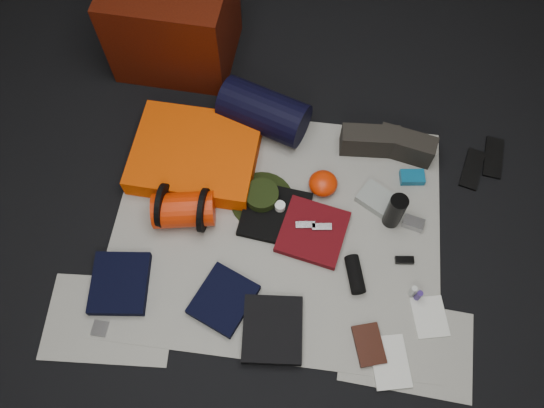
# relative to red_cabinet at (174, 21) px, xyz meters

# --- Properties ---
(floor) EXTENTS (4.50, 4.50, 0.02)m
(floor) POSITION_rel_red_cabinet_xyz_m (0.70, -1.03, -0.27)
(floor) COLOR black
(floor) RESTS_ON ground
(newspaper_mat) EXTENTS (1.60, 1.30, 0.01)m
(newspaper_mat) POSITION_rel_red_cabinet_xyz_m (0.70, -1.03, -0.26)
(newspaper_mat) COLOR #B7B6A8
(newspaper_mat) RESTS_ON floor
(newspaper_sheet_front_left) EXTENTS (0.61, 0.44, 0.00)m
(newspaper_sheet_front_left) POSITION_rel_red_cabinet_xyz_m (-0.00, -1.58, -0.26)
(newspaper_sheet_front_left) COLOR #B7B6A8
(newspaper_sheet_front_left) RESTS_ON floor
(newspaper_sheet_front_right) EXTENTS (0.60, 0.43, 0.00)m
(newspaper_sheet_front_right) POSITION_rel_red_cabinet_xyz_m (1.35, -1.53, -0.26)
(newspaper_sheet_front_right) COLOR #B7B6A8
(newspaper_sheet_front_right) RESTS_ON floor
(red_cabinet) EXTENTS (0.65, 0.55, 0.53)m
(red_cabinet) POSITION_rel_red_cabinet_xyz_m (0.00, 0.00, 0.00)
(red_cabinet) COLOR #440F04
(red_cabinet) RESTS_ON floor
(sleeping_pad) EXTENTS (0.65, 0.54, 0.11)m
(sleeping_pad) POSITION_rel_red_cabinet_xyz_m (0.23, -0.70, -0.20)
(sleeping_pad) COLOR #EB4702
(sleeping_pad) RESTS_ON newspaper_mat
(stuff_sack) EXTENTS (0.32, 0.22, 0.17)m
(stuff_sack) POSITION_rel_red_cabinet_xyz_m (0.24, -1.04, -0.17)
(stuff_sack) COLOR red
(stuff_sack) RESTS_ON newspaper_mat
(sack_strap_left) EXTENTS (0.02, 0.22, 0.22)m
(sack_strap_left) POSITION_rel_red_cabinet_xyz_m (0.14, -1.04, -0.15)
(sack_strap_left) COLOR black
(sack_strap_left) RESTS_ON newspaper_mat
(sack_strap_right) EXTENTS (0.03, 0.22, 0.22)m
(sack_strap_right) POSITION_rel_red_cabinet_xyz_m (0.34, -1.04, -0.15)
(sack_strap_right) COLOR black
(sack_strap_right) RESTS_ON newspaper_mat
(navy_duffel) EXTENTS (0.51, 0.37, 0.24)m
(navy_duffel) POSITION_rel_red_cabinet_xyz_m (0.55, -0.44, -0.14)
(navy_duffel) COLOR black
(navy_duffel) RESTS_ON newspaper_mat
(boonie_brim) EXTENTS (0.43, 0.43, 0.01)m
(boonie_brim) POSITION_rel_red_cabinet_xyz_m (0.60, -0.89, -0.25)
(boonie_brim) COLOR black
(boonie_brim) RESTS_ON newspaper_mat
(boonie_crown) EXTENTS (0.17, 0.17, 0.08)m
(boonie_crown) POSITION_rel_red_cabinet_xyz_m (0.60, -0.89, -0.21)
(boonie_crown) COLOR black
(boonie_crown) RESTS_ON boonie_brim
(hiking_boot_left) EXTENTS (0.30, 0.13, 0.15)m
(hiking_boot_left) POSITION_rel_red_cabinet_xyz_m (1.12, -0.52, -0.18)
(hiking_boot_left) COLOR black
(hiking_boot_left) RESTS_ON newspaper_mat
(hiking_boot_right) EXTENTS (0.31, 0.17, 0.15)m
(hiking_boot_right) POSITION_rel_red_cabinet_xyz_m (1.31, -0.52, -0.18)
(hiking_boot_right) COLOR black
(hiking_boot_right) RESTS_ON newspaper_mat
(flip_flop_left) EXTENTS (0.15, 0.26, 0.01)m
(flip_flop_left) POSITION_rel_red_cabinet_xyz_m (1.67, -0.57, -0.26)
(flip_flop_left) COLOR black
(flip_flop_left) RESTS_ON floor
(flip_flop_right) EXTENTS (0.12, 0.26, 0.01)m
(flip_flop_right) POSITION_rel_red_cabinet_xyz_m (1.78, -0.49, -0.26)
(flip_flop_right) COLOR black
(flip_flop_right) RESTS_ON floor
(trousers_navy_a) EXTENTS (0.29, 0.32, 0.05)m
(trousers_navy_a) POSITION_rel_red_cabinet_xyz_m (0.01, -1.42, -0.23)
(trousers_navy_a) COLOR black
(trousers_navy_a) RESTS_ON newspaper_mat
(trousers_navy_b) EXTENTS (0.33, 0.34, 0.04)m
(trousers_navy_b) POSITION_rel_red_cabinet_xyz_m (0.50, -1.43, -0.24)
(trousers_navy_b) COLOR black
(trousers_navy_b) RESTS_ON newspaper_mat
(trousers_charcoal) EXTENTS (0.29, 0.32, 0.05)m
(trousers_charcoal) POSITION_rel_red_cabinet_xyz_m (0.74, -1.54, -0.23)
(trousers_charcoal) COLOR black
(trousers_charcoal) RESTS_ON newspaper_mat
(black_tshirt) EXTENTS (0.35, 0.33, 0.03)m
(black_tshirt) POSITION_rel_red_cabinet_xyz_m (0.68, -0.97, -0.24)
(black_tshirt) COLOR black
(black_tshirt) RESTS_ON newspaper_mat
(red_shirt) EXTENTS (0.36, 0.36, 0.04)m
(red_shirt) POSITION_rel_red_cabinet_xyz_m (0.88, -1.04, -0.24)
(red_shirt) COLOR #56090E
(red_shirt) RESTS_ON newspaper_mat
(orange_stuff_sack) EXTENTS (0.18, 0.18, 0.10)m
(orange_stuff_sack) POSITION_rel_red_cabinet_xyz_m (0.90, -0.78, -0.21)
(orange_stuff_sack) COLOR red
(orange_stuff_sack) RESTS_ON newspaper_mat
(first_aid_pouch) EXTENTS (0.22, 0.21, 0.04)m
(first_aid_pouch) POSITION_rel_red_cabinet_xyz_m (1.18, -0.83, -0.23)
(first_aid_pouch) COLOR gray
(first_aid_pouch) RESTS_ON newspaper_mat
(water_bottle) EXTENTS (0.11, 0.11, 0.22)m
(water_bottle) POSITION_rel_red_cabinet_xyz_m (1.25, -0.92, -0.15)
(water_bottle) COLOR black
(water_bottle) RESTS_ON newspaper_mat
(speaker) EXTENTS (0.11, 0.19, 0.07)m
(speaker) POSITION_rel_red_cabinet_xyz_m (1.09, -1.24, -0.22)
(speaker) COLOR black
(speaker) RESTS_ON newspaper_mat
(compact_camera) EXTENTS (0.11, 0.08, 0.04)m
(compact_camera) POSITION_rel_red_cabinet_xyz_m (1.36, -0.93, -0.24)
(compact_camera) COLOR #A3A3A7
(compact_camera) RESTS_ON newspaper_mat
(cyan_case) EXTENTS (0.13, 0.09, 0.04)m
(cyan_case) POSITION_rel_red_cabinet_xyz_m (1.35, -0.67, -0.24)
(cyan_case) COLOR #0D5A83
(cyan_case) RESTS_ON newspaper_mat
(toiletry_purple) EXTENTS (0.03, 0.03, 0.08)m
(toiletry_purple) POSITION_rel_red_cabinet_xyz_m (1.38, -1.31, -0.22)
(toiletry_purple) COLOR navy
(toiletry_purple) RESTS_ON newspaper_mat
(toiletry_clear) EXTENTS (0.04, 0.04, 0.08)m
(toiletry_clear) POSITION_rel_red_cabinet_xyz_m (1.36, -1.29, -0.22)
(toiletry_clear) COLOR #BABFBA
(toiletry_clear) RESTS_ON newspaper_mat
(paperback_book) EXTENTS (0.17, 0.21, 0.03)m
(paperback_book) POSITION_rel_red_cabinet_xyz_m (1.17, -1.55, -0.24)
(paperback_book) COLOR black
(paperback_book) RESTS_ON newspaper_mat
(map_booklet) EXTENTS (0.20, 0.26, 0.01)m
(map_booklet) POSITION_rel_red_cabinet_xyz_m (1.27, -1.61, -0.25)
(map_booklet) COLOR silver
(map_booklet) RESTS_ON newspaper_mat
(map_printout) EXTENTS (0.19, 0.22, 0.01)m
(map_printout) POSITION_rel_red_cabinet_xyz_m (1.45, -1.39, -0.25)
(map_printout) COLOR silver
(map_printout) RESTS_ON newspaper_mat
(sunglasses) EXTENTS (0.09, 0.05, 0.02)m
(sunglasses) POSITION_rel_red_cabinet_xyz_m (1.32, -1.13, -0.25)
(sunglasses) COLOR black
(sunglasses) RESTS_ON newspaper_mat
(key_cluster) EXTENTS (0.07, 0.07, 0.01)m
(key_cluster) POSITION_rel_red_cabinet_xyz_m (-0.03, -1.63, -0.25)
(key_cluster) COLOR #A3A3A7
(key_cluster) RESTS_ON newspaper_mat
(tape_roll) EXTENTS (0.05, 0.05, 0.04)m
(tape_roll) POSITION_rel_red_cabinet_xyz_m (0.70, -0.94, -0.21)
(tape_roll) COLOR white
(tape_roll) RESTS_ON black_tshirt
(energy_bar_a) EXTENTS (0.10, 0.05, 0.01)m
(energy_bar_a) POSITION_rel_red_cabinet_xyz_m (0.84, -1.02, -0.21)
(energy_bar_a) COLOR #A3A3A7
(energy_bar_a) RESTS_ON red_shirt
(energy_bar_b) EXTENTS (0.10, 0.05, 0.01)m
(energy_bar_b) POSITION_rel_red_cabinet_xyz_m (0.92, -1.02, -0.21)
(energy_bar_b) COLOR #A3A3A7
(energy_bar_b) RESTS_ON red_shirt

